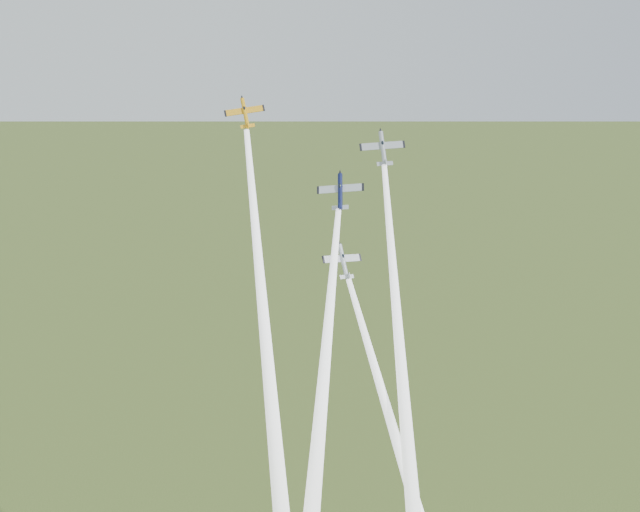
{
  "coord_description": "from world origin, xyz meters",
  "views": [
    {
      "loc": [
        -32.64,
        -130.26,
        131.25
      ],
      "look_at": [
        0.0,
        -6.0,
        92.0
      ],
      "focal_mm": 45.0,
      "sensor_mm": 36.0,
      "label": 1
    }
  ],
  "objects_px": {
    "plane_yellow": "(245,113)",
    "plane_navy": "(340,191)",
    "plane_silver_right": "(383,148)",
    "plane_silver_low": "(343,261)"
  },
  "relations": [
    {
      "from": "plane_yellow",
      "to": "plane_silver_low",
      "type": "relative_size",
      "value": 0.89
    },
    {
      "from": "plane_silver_right",
      "to": "plane_silver_low",
      "type": "relative_size",
      "value": 1.05
    },
    {
      "from": "plane_yellow",
      "to": "plane_navy",
      "type": "distance_m",
      "value": 20.69
    },
    {
      "from": "plane_silver_right",
      "to": "plane_silver_low",
      "type": "distance_m",
      "value": 21.71
    },
    {
      "from": "plane_yellow",
      "to": "plane_silver_low",
      "type": "distance_m",
      "value": 29.91
    },
    {
      "from": "plane_yellow",
      "to": "plane_silver_low",
      "type": "bearing_deg",
      "value": -30.78
    },
    {
      "from": "plane_navy",
      "to": "plane_silver_low",
      "type": "xyz_separation_m",
      "value": [
        -0.05,
        -2.32,
        -11.6
      ]
    },
    {
      "from": "plane_yellow",
      "to": "plane_navy",
      "type": "relative_size",
      "value": 0.85
    },
    {
      "from": "plane_silver_right",
      "to": "plane_navy",
      "type": "bearing_deg",
      "value": -138.09
    },
    {
      "from": "plane_navy",
      "to": "plane_silver_right",
      "type": "xyz_separation_m",
      "value": [
        9.57,
        6.23,
        5.88
      ]
    }
  ]
}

